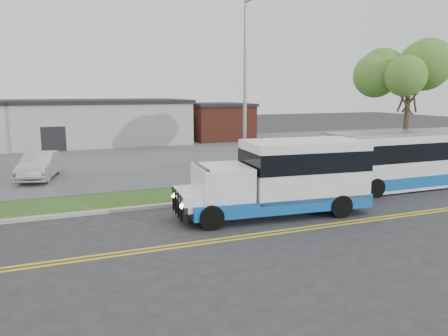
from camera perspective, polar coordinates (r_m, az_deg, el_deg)
name	(u,v)px	position (r m, az deg, el deg)	size (l,w,h in m)	color
ground	(209,209)	(19.49, -1.94, -5.38)	(140.00, 140.00, 0.00)	#28282B
lane_line_north	(246,235)	(16.09, 2.86, -8.75)	(70.00, 0.12, 0.01)	gold
lane_line_south	(249,238)	(15.83, 3.32, -9.07)	(70.00, 0.12, 0.01)	gold
curb	(201,202)	(20.47, -3.00, -4.42)	(80.00, 0.30, 0.15)	#9E9B93
verge	(189,194)	(22.14, -4.53, -3.40)	(80.00, 3.30, 0.10)	#264C19
parking_lot	(136,156)	(35.61, -11.43, 1.56)	(80.00, 25.00, 0.10)	#4C4C4F
commercial_building	(52,123)	(44.74, -21.57, 5.50)	(25.40, 10.40, 4.35)	#9E9E99
brick_wing	(217,121)	(46.93, -0.87, 6.11)	(6.30, 7.30, 3.90)	brown
tree_east	(410,74)	(29.08, 23.09, 11.27)	(5.20, 5.20, 8.33)	#372C1E
streetlight_near	(246,90)	(22.46, 2.85, 10.16)	(0.35, 1.53, 9.50)	gray
shuttle_bus	(286,175)	(18.62, 8.11, -0.95)	(8.33, 3.34, 3.12)	#0F53A6
transit_bus	(419,159)	(26.04, 24.09, 1.14)	(11.05, 2.73, 3.06)	silver
parked_car_a	(40,165)	(27.68, -22.92, 0.30)	(1.65, 4.75, 1.56)	#AEB0B6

